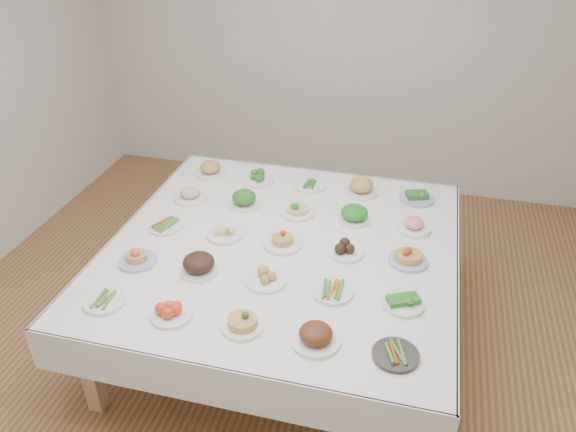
% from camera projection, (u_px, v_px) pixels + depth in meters
% --- Properties ---
extents(room_envelope, '(5.02, 5.02, 2.81)m').
position_uv_depth(room_envelope, '(266.00, 87.00, 3.00)').
color(room_envelope, '#99643F').
rests_on(room_envelope, ground).
extents(display_table, '(2.23, 2.23, 0.75)m').
position_uv_depth(display_table, '(282.00, 253.00, 3.67)').
color(display_table, white).
rests_on(display_table, ground).
extents(dish_0, '(0.23, 0.23, 0.05)m').
position_uv_depth(dish_0, '(104.00, 300.00, 3.13)').
color(dish_0, silver).
rests_on(dish_0, display_table).
extents(dish_1, '(0.23, 0.23, 0.10)m').
position_uv_depth(dish_1, '(171.00, 310.00, 3.03)').
color(dish_1, silver).
rests_on(dish_1, display_table).
extents(dish_2, '(0.22, 0.22, 0.12)m').
position_uv_depth(dish_2, '(242.00, 321.00, 2.95)').
color(dish_2, silver).
rests_on(dish_2, display_table).
extents(dish_3, '(0.28, 0.28, 0.15)m').
position_uv_depth(dish_3, '(316.00, 332.00, 2.85)').
color(dish_3, silver).
rests_on(dish_3, display_table).
extents(dish_4, '(0.23, 0.23, 0.05)m').
position_uv_depth(dish_4, '(396.00, 354.00, 2.79)').
color(dish_4, '#2C2A27').
rests_on(dish_4, display_table).
extents(dish_5, '(0.23, 0.23, 0.13)m').
position_uv_depth(dish_5, '(137.00, 255.00, 3.44)').
color(dish_5, '#4C66B2').
rests_on(dish_5, display_table).
extents(dish_6, '(0.26, 0.26, 0.14)m').
position_uv_depth(dish_6, '(199.00, 263.00, 3.36)').
color(dish_6, silver).
rests_on(dish_6, display_table).
extents(dish_7, '(0.24, 0.24, 0.11)m').
position_uv_depth(dish_7, '(266.00, 276.00, 3.28)').
color(dish_7, silver).
rests_on(dish_7, display_table).
extents(dish_8, '(0.23, 0.23, 0.06)m').
position_uv_depth(dish_8, '(332.00, 290.00, 3.21)').
color(dish_8, silver).
rests_on(dish_8, display_table).
extents(dish_9, '(0.23, 0.23, 0.11)m').
position_uv_depth(dish_9, '(403.00, 299.00, 3.11)').
color(dish_9, silver).
rests_on(dish_9, display_table).
extents(dish_10, '(0.25, 0.23, 0.06)m').
position_uv_depth(dish_10, '(166.00, 225.00, 3.80)').
color(dish_10, silver).
rests_on(dish_10, display_table).
extents(dish_11, '(0.24, 0.24, 0.09)m').
position_uv_depth(dish_11, '(225.00, 232.00, 3.71)').
color(dish_11, silver).
rests_on(dish_11, display_table).
extents(dish_12, '(0.25, 0.25, 0.13)m').
position_uv_depth(dish_12, '(282.00, 238.00, 3.61)').
color(dish_12, silver).
rests_on(dish_12, display_table).
extents(dish_13, '(0.22, 0.22, 0.10)m').
position_uv_depth(dish_13, '(346.00, 248.00, 3.53)').
color(dish_13, silver).
rests_on(dish_13, display_table).
extents(dish_14, '(0.24, 0.24, 0.14)m').
position_uv_depth(dish_14, '(409.00, 254.00, 3.44)').
color(dish_14, '#4C66B2').
rests_on(dish_14, display_table).
extents(dish_15, '(0.24, 0.24, 0.12)m').
position_uv_depth(dish_15, '(190.00, 193.00, 4.12)').
color(dish_15, silver).
rests_on(dish_15, display_table).
extents(dish_16, '(0.22, 0.22, 0.12)m').
position_uv_depth(dish_16, '(244.00, 199.00, 4.03)').
color(dish_16, silver).
rests_on(dish_16, display_table).
extents(dish_17, '(0.23, 0.23, 0.12)m').
position_uv_depth(dish_17, '(297.00, 208.00, 3.94)').
color(dish_17, silver).
rests_on(dish_17, display_table).
extents(dish_18, '(0.22, 0.22, 0.13)m').
position_uv_depth(dish_18, '(354.00, 213.00, 3.86)').
color(dish_18, silver).
rests_on(dish_18, display_table).
extents(dish_19, '(0.23, 0.23, 0.12)m').
position_uv_depth(dish_19, '(414.00, 223.00, 3.77)').
color(dish_19, silver).
rests_on(dish_19, display_table).
extents(dish_20, '(0.25, 0.25, 0.13)m').
position_uv_depth(dish_20, '(210.00, 168.00, 4.46)').
color(dish_20, silver).
rests_on(dish_20, display_table).
extents(dish_21, '(0.25, 0.25, 0.10)m').
position_uv_depth(dish_21, '(258.00, 176.00, 4.37)').
color(dish_21, silver).
rests_on(dish_21, display_table).
extents(dish_22, '(0.24, 0.24, 0.05)m').
position_uv_depth(dish_22, '(310.00, 185.00, 4.29)').
color(dish_22, silver).
rests_on(dish_22, display_table).
extents(dish_23, '(0.25, 0.25, 0.15)m').
position_uv_depth(dish_23, '(361.00, 185.00, 4.19)').
color(dish_23, silver).
rests_on(dish_23, display_table).
extents(dish_24, '(0.25, 0.25, 0.11)m').
position_uv_depth(dish_24, '(417.00, 195.00, 4.11)').
color(dish_24, '#4C66B2').
rests_on(dish_24, display_table).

